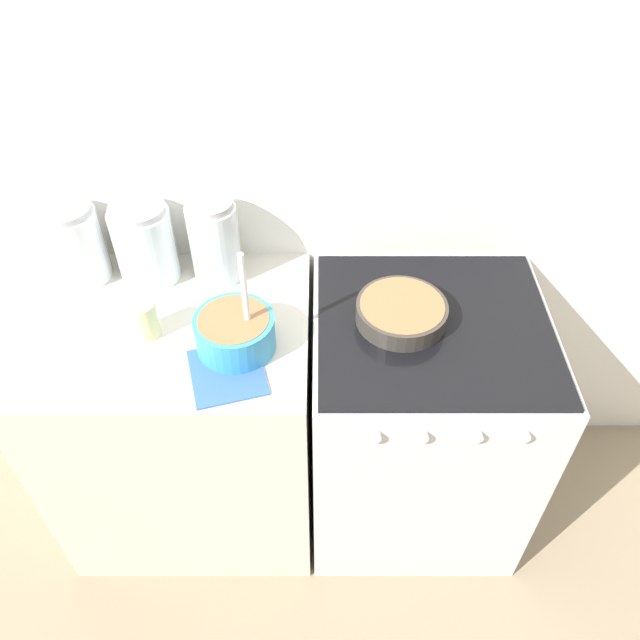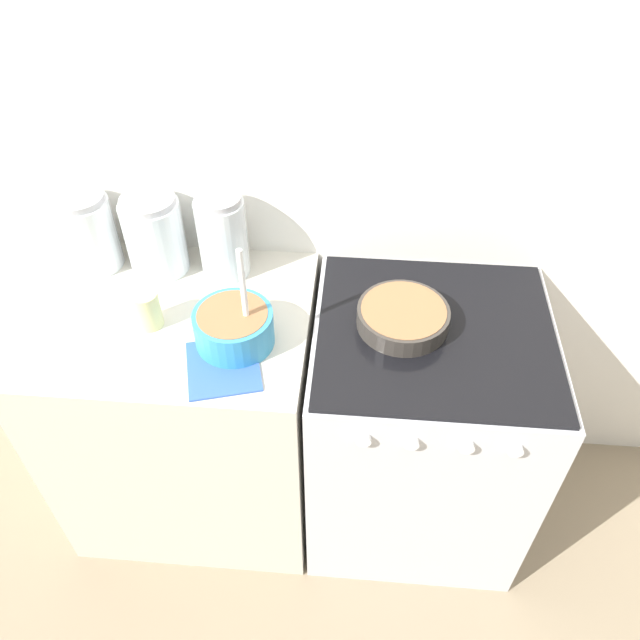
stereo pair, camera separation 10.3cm
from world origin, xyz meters
name	(u,v)px [view 1 (the left image)]	position (x,y,z in m)	size (l,w,h in m)	color
ground_plane	(310,576)	(0.00, 0.00, 0.00)	(12.00, 12.00, 0.00)	gray
wall_back	(308,172)	(0.00, 0.67, 1.20)	(4.62, 0.05, 2.40)	white
countertop_cabinet	(189,422)	(-0.40, 0.32, 0.46)	(0.81, 0.64, 0.92)	beige
stove	(417,422)	(0.36, 0.32, 0.46)	(0.69, 0.66, 0.92)	silver
mixing_bowl	(234,331)	(-0.19, 0.23, 0.98)	(0.22, 0.22, 0.32)	#338CBF
baking_pan	(401,312)	(0.26, 0.34, 0.95)	(0.26, 0.26, 0.06)	#38332D
storage_jar_left	(75,248)	(-0.69, 0.53, 1.02)	(0.17, 0.17, 0.25)	silver
storage_jar_middle	(145,248)	(-0.48, 0.53, 1.03)	(0.18, 0.18, 0.25)	silver
storage_jar_right	(215,246)	(-0.28, 0.53, 1.03)	(0.15, 0.15, 0.27)	silver
tin_can	(144,319)	(-0.45, 0.28, 0.98)	(0.07, 0.07, 0.11)	beige
recipe_page	(227,372)	(-0.21, 0.14, 0.92)	(0.24, 0.25, 0.01)	#3359B2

